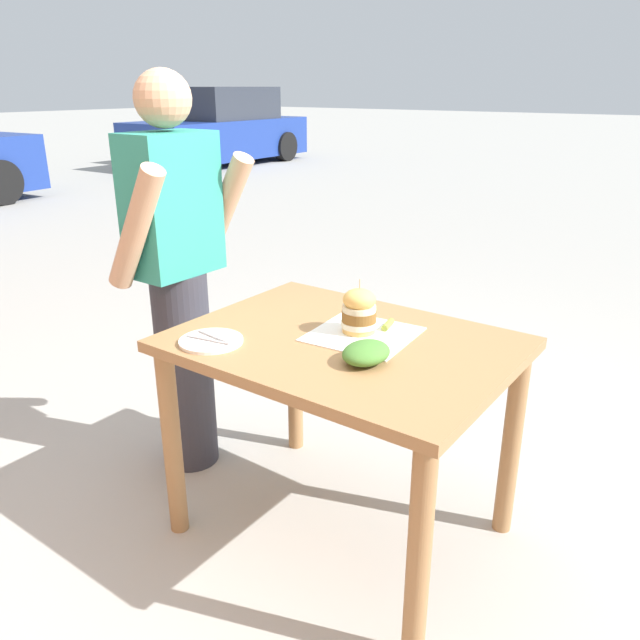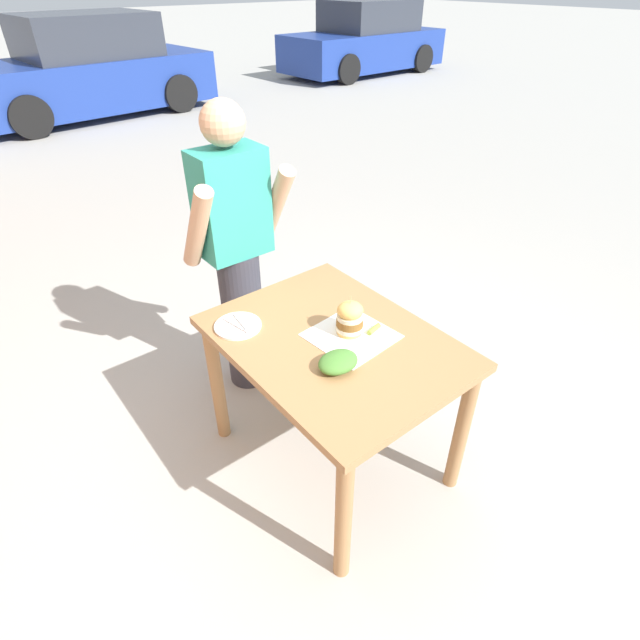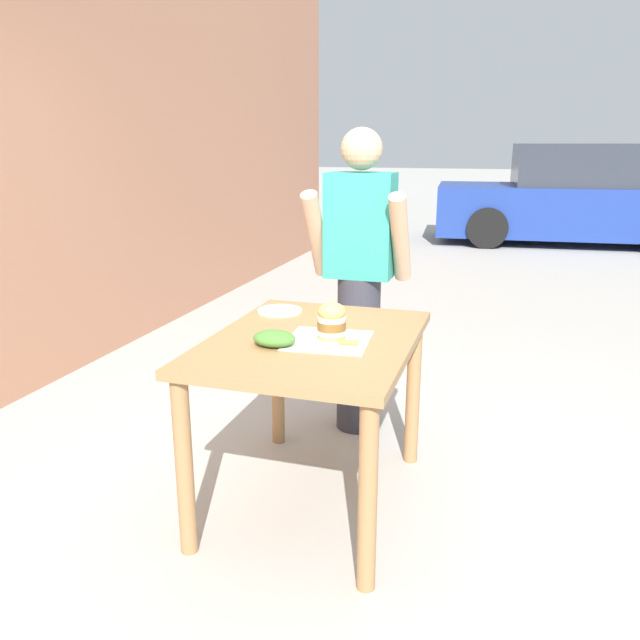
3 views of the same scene
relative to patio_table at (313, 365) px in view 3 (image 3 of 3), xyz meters
The scene contains 10 objects.
ground_plane 0.67m from the patio_table, ahead, with size 80.00×80.00×0.00m, color #ADAAA3.
patio_table is the anchor object (origin of this frame).
serving_paper 0.16m from the patio_table, 22.55° to the right, with size 0.34×0.34×0.00m, color white.
sandwich 0.23m from the patio_table, ahead, with size 0.13×0.13×0.20m.
pickle_spear 0.24m from the patio_table, 22.64° to the right, with size 0.02×0.02×0.08m, color #8EA83D.
side_plate_with_forks 0.48m from the patio_table, 129.49° to the left, with size 0.22×0.22×0.02m.
side_salad 0.26m from the patio_table, 125.13° to the right, with size 0.18×0.14×0.07m, color #477F33.
diner_across_table 0.86m from the patio_table, 90.02° to the left, with size 0.55×0.35×1.69m.
parked_car_near_curb 8.81m from the patio_table, 79.15° to the left, with size 4.33×2.10×1.60m.
parked_car_far_end 12.33m from the patio_table, 133.50° to the left, with size 4.30×2.03×1.60m.
Camera 3 is at (0.79, -2.45, 1.61)m, focal length 35.00 mm.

